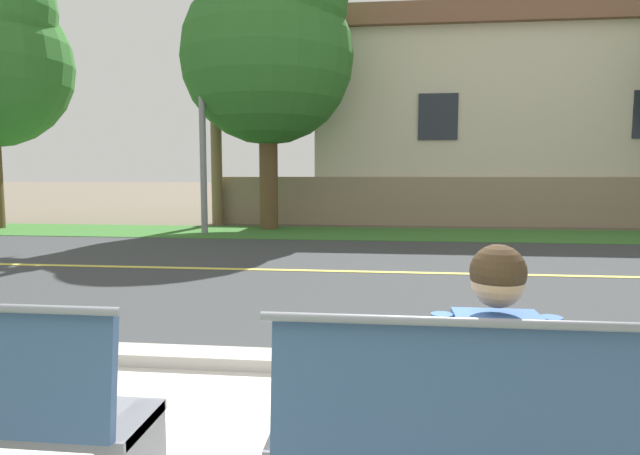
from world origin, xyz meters
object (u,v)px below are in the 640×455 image
(seated_person_blue, at_px, (490,375))
(streetlamp, at_px, (204,68))
(shade_tree_left, at_px, (272,44))
(bench_right, at_px, (511,444))

(seated_person_blue, height_order, streetlamp, streetlamp)
(seated_person_blue, relative_size, streetlamp, 0.17)
(seated_person_blue, xyz_separation_m, shade_tree_left, (-3.32, 11.86, 4.18))
(bench_right, xyz_separation_m, streetlamp, (-4.90, 11.06, 3.65))
(bench_right, xyz_separation_m, shade_tree_left, (-3.37, 12.03, 4.39))
(bench_right, bearing_deg, seated_person_blue, 108.40)
(streetlamp, bearing_deg, bench_right, -66.10)
(streetlamp, bearing_deg, shade_tree_left, 32.39)
(bench_right, bearing_deg, shade_tree_left, 105.66)
(bench_right, distance_m, seated_person_blue, 0.28)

